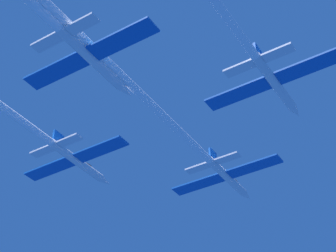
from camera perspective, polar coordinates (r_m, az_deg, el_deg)
name	(u,v)px	position (r m, az deg, el deg)	size (l,w,h in m)	color
jet_lead	(181,132)	(64.96, 1.28, -0.65)	(15.14, 43.22, 2.51)	silver
jet_left_wing	(13,114)	(64.70, -15.45, 1.15)	(15.14, 42.21, 2.51)	silver
jet_right_wing	(225,16)	(52.22, 5.83, 11.05)	(15.14, 41.71, 2.51)	silver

